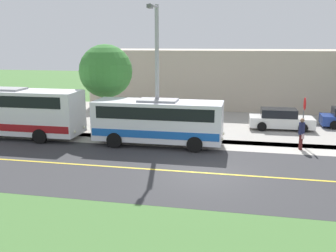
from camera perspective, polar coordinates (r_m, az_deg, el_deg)
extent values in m
plane|color=#477238|center=(17.80, 5.61, -7.17)|extent=(120.00, 120.00, 0.00)
cube|color=#333335|center=(17.80, 5.61, -7.15)|extent=(8.00, 100.00, 0.01)
cube|color=#B2ADA3|center=(22.75, 6.95, -2.78)|extent=(2.40, 100.00, 0.01)
cube|color=#9E9991|center=(29.73, 13.83, 0.59)|extent=(14.00, 36.00, 0.01)
cube|color=gold|center=(17.80, 5.61, -7.14)|extent=(0.16, 100.00, 0.00)
cube|color=white|center=(22.16, -1.53, 0.87)|extent=(2.33, 7.60, 2.29)
cube|color=blue|center=(22.29, -1.52, -0.64)|extent=(2.37, 7.44, 0.44)
cube|color=black|center=(22.05, -1.54, 2.38)|extent=(2.37, 6.84, 0.70)
cube|color=gray|center=(21.95, -1.55, 3.95)|extent=(1.40, 2.28, 0.12)
cylinder|color=black|center=(23.13, 4.82, -1.33)|extent=(0.25, 0.90, 0.90)
cylinder|color=black|center=(20.89, 4.09, -2.84)|extent=(0.25, 0.90, 0.90)
cylinder|color=black|center=(24.10, -6.37, -0.80)|extent=(0.25, 0.90, 0.90)
cylinder|color=black|center=(21.96, -8.20, -2.18)|extent=(0.25, 0.90, 0.90)
sphere|color=#F2EACC|center=(22.45, 8.39, -1.20)|extent=(0.20, 0.20, 0.20)
sphere|color=#F2EACC|center=(21.21, 8.20, -2.01)|extent=(0.20, 0.20, 0.20)
cube|color=white|center=(26.45, -24.03, 2.16)|extent=(2.40, 10.56, 2.72)
cube|color=maroon|center=(26.59, -23.88, 0.45)|extent=(2.44, 10.35, 0.44)
cube|color=black|center=(26.33, -24.19, 3.89)|extent=(2.44, 9.51, 0.70)
cube|color=gray|center=(26.25, -24.31, 5.20)|extent=(1.44, 3.17, 0.12)
cylinder|color=black|center=(25.98, -16.35, -0.26)|extent=(0.25, 0.90, 0.90)
cylinder|color=black|center=(23.94, -18.99, -1.51)|extent=(0.25, 0.90, 0.90)
sphere|color=#F2EACC|center=(24.58, -12.78, -0.17)|extent=(0.20, 0.20, 0.20)
sphere|color=#F2EACC|center=(23.41, -14.08, -0.88)|extent=(0.20, 0.20, 0.20)
cylinder|color=#4C1919|center=(22.84, 19.58, -2.24)|extent=(0.18, 0.18, 0.88)
cylinder|color=#4C1919|center=(22.65, 19.65, -2.36)|extent=(0.18, 0.18, 0.88)
cylinder|color=#1E2347|center=(22.56, 19.76, -0.35)|extent=(0.34, 0.34, 0.70)
sphere|color=#8C664C|center=(22.47, 19.85, 0.81)|extent=(0.24, 0.24, 0.24)
cylinder|color=#1E2347|center=(22.73, 19.70, -0.17)|extent=(0.29, 0.10, 0.63)
cube|color=white|center=(22.91, 19.72, -1.18)|extent=(0.20, 0.12, 0.28)
cylinder|color=#1E2347|center=(22.38, 19.83, -0.37)|extent=(0.29, 0.10, 0.63)
cube|color=beige|center=(22.41, 19.90, -1.49)|extent=(0.20, 0.12, 0.28)
cylinder|color=slate|center=(23.58, 19.86, -0.16)|extent=(0.07, 0.07, 2.20)
cylinder|color=red|center=(23.34, 20.16, 3.19)|extent=(0.76, 0.03, 0.76)
cylinder|color=#9E9EA3|center=(22.34, -1.68, 7.64)|extent=(0.24, 0.24, 8.14)
cylinder|color=#9E9EA3|center=(21.57, -2.25, 17.89)|extent=(1.60, 0.14, 0.14)
cube|color=#59595B|center=(20.79, -2.79, 17.81)|extent=(0.50, 0.24, 0.20)
cube|color=white|center=(27.65, 16.88, 0.63)|extent=(1.88, 4.43, 0.70)
cube|color=black|center=(27.50, 16.55, 1.95)|extent=(1.57, 2.45, 0.57)
cylinder|color=black|center=(28.75, 19.36, 0.48)|extent=(0.23, 0.64, 0.64)
cylinder|color=black|center=(27.01, 19.93, -0.31)|extent=(0.23, 0.64, 0.64)
cylinder|color=black|center=(28.44, 13.93, 0.70)|extent=(0.23, 0.64, 0.64)
cylinder|color=black|center=(26.68, 14.15, -0.08)|extent=(0.23, 0.64, 0.64)
cylinder|color=black|center=(30.58, 23.53, 0.83)|extent=(0.24, 0.65, 0.64)
cylinder|color=black|center=(28.85, 24.12, 0.13)|extent=(0.24, 0.65, 0.64)
cylinder|color=brown|center=(26.17, -9.27, 2.29)|extent=(0.36, 0.36, 2.78)
sphere|color=#387A33|center=(25.83, -9.49, 8.28)|extent=(3.59, 3.59, 3.59)
cube|color=#B7A893|center=(38.30, 7.88, 7.49)|extent=(10.00, 23.83, 5.33)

